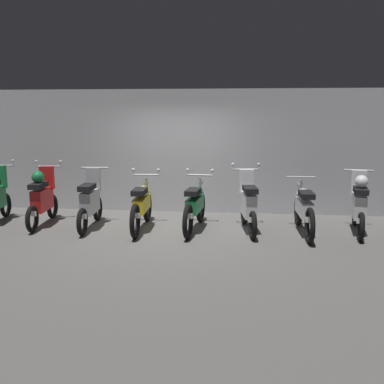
{
  "coord_description": "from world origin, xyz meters",
  "views": [
    {
      "loc": [
        1.38,
        -8.25,
        2.31
      ],
      "look_at": [
        0.46,
        0.26,
        0.75
      ],
      "focal_mm": 41.57,
      "sensor_mm": 36.0,
      "label": 1
    }
  ],
  "objects_px": {
    "motorbike_slot_5": "(248,204)",
    "motorbike_slot_7": "(359,204)",
    "motorbike_slot_4": "(195,205)",
    "motorbike_slot_1": "(42,198)",
    "motorbike_slot_6": "(304,208)",
    "motorbike_slot_2": "(90,202)",
    "motorbike_slot_3": "(142,205)"
  },
  "relations": [
    {
      "from": "motorbike_slot_1",
      "to": "motorbike_slot_2",
      "type": "xyz_separation_m",
      "value": [
        1.05,
        -0.1,
        -0.04
      ]
    },
    {
      "from": "motorbike_slot_2",
      "to": "motorbike_slot_3",
      "type": "xyz_separation_m",
      "value": [
        1.05,
        -0.01,
        -0.03
      ]
    },
    {
      "from": "motorbike_slot_3",
      "to": "motorbike_slot_7",
      "type": "relative_size",
      "value": 1.17
    },
    {
      "from": "motorbike_slot_4",
      "to": "motorbike_slot_5",
      "type": "distance_m",
      "value": 1.04
    },
    {
      "from": "motorbike_slot_1",
      "to": "motorbike_slot_5",
      "type": "distance_m",
      "value": 4.18
    },
    {
      "from": "motorbike_slot_3",
      "to": "motorbike_slot_6",
      "type": "bearing_deg",
      "value": 0.26
    },
    {
      "from": "motorbike_slot_4",
      "to": "motorbike_slot_6",
      "type": "xyz_separation_m",
      "value": [
        2.09,
        -0.06,
        -0.0
      ]
    },
    {
      "from": "motorbike_slot_2",
      "to": "motorbike_slot_6",
      "type": "distance_m",
      "value": 4.19
    },
    {
      "from": "motorbike_slot_2",
      "to": "motorbike_slot_1",
      "type": "bearing_deg",
      "value": 174.41
    },
    {
      "from": "motorbike_slot_1",
      "to": "motorbike_slot_5",
      "type": "xyz_separation_m",
      "value": [
        4.18,
        -0.02,
        -0.04
      ]
    },
    {
      "from": "motorbike_slot_6",
      "to": "motorbike_slot_7",
      "type": "bearing_deg",
      "value": 9.04
    },
    {
      "from": "motorbike_slot_1",
      "to": "motorbike_slot_5",
      "type": "relative_size",
      "value": 1.0
    },
    {
      "from": "motorbike_slot_5",
      "to": "motorbike_slot_6",
      "type": "distance_m",
      "value": 1.05
    },
    {
      "from": "motorbike_slot_4",
      "to": "motorbike_slot_7",
      "type": "distance_m",
      "value": 3.14
    },
    {
      "from": "motorbike_slot_5",
      "to": "motorbike_slot_7",
      "type": "height_order",
      "value": "motorbike_slot_5"
    },
    {
      "from": "motorbike_slot_2",
      "to": "motorbike_slot_4",
      "type": "relative_size",
      "value": 0.86
    },
    {
      "from": "motorbike_slot_4",
      "to": "motorbike_slot_7",
      "type": "relative_size",
      "value": 1.17
    },
    {
      "from": "motorbike_slot_4",
      "to": "motorbike_slot_5",
      "type": "bearing_deg",
      "value": 0.64
    },
    {
      "from": "motorbike_slot_2",
      "to": "motorbike_slot_7",
      "type": "relative_size",
      "value": 1.01
    },
    {
      "from": "motorbike_slot_1",
      "to": "motorbike_slot_6",
      "type": "relative_size",
      "value": 0.86
    },
    {
      "from": "motorbike_slot_1",
      "to": "motorbike_slot_7",
      "type": "bearing_deg",
      "value": 0.61
    },
    {
      "from": "motorbike_slot_1",
      "to": "motorbike_slot_7",
      "type": "xyz_separation_m",
      "value": [
        6.29,
        0.07,
        -0.0
      ]
    },
    {
      "from": "motorbike_slot_2",
      "to": "motorbike_slot_4",
      "type": "height_order",
      "value": "motorbike_slot_2"
    },
    {
      "from": "motorbike_slot_3",
      "to": "motorbike_slot_1",
      "type": "bearing_deg",
      "value": 176.87
    },
    {
      "from": "motorbike_slot_2",
      "to": "motorbike_slot_3",
      "type": "height_order",
      "value": "motorbike_slot_2"
    },
    {
      "from": "motorbike_slot_4",
      "to": "motorbike_slot_7",
      "type": "bearing_deg",
      "value": 1.87
    },
    {
      "from": "motorbike_slot_5",
      "to": "motorbike_slot_2",
      "type": "bearing_deg",
      "value": -178.57
    },
    {
      "from": "motorbike_slot_4",
      "to": "motorbike_slot_6",
      "type": "relative_size",
      "value": 1.0
    },
    {
      "from": "motorbike_slot_4",
      "to": "motorbike_slot_7",
      "type": "height_order",
      "value": "motorbike_slot_7"
    },
    {
      "from": "motorbike_slot_5",
      "to": "motorbike_slot_7",
      "type": "bearing_deg",
      "value": 2.48
    },
    {
      "from": "motorbike_slot_1",
      "to": "motorbike_slot_7",
      "type": "distance_m",
      "value": 6.29
    },
    {
      "from": "motorbike_slot_2",
      "to": "motorbike_slot_7",
      "type": "height_order",
      "value": "same"
    }
  ]
}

